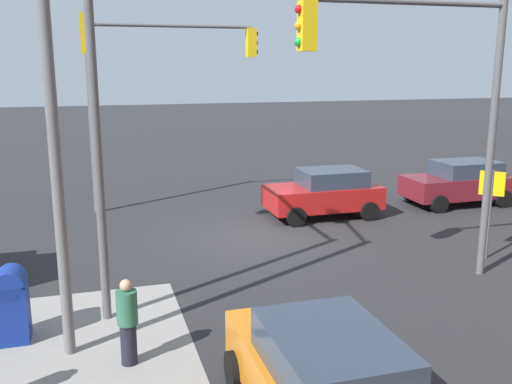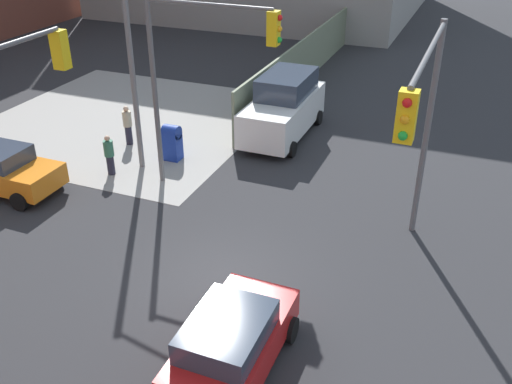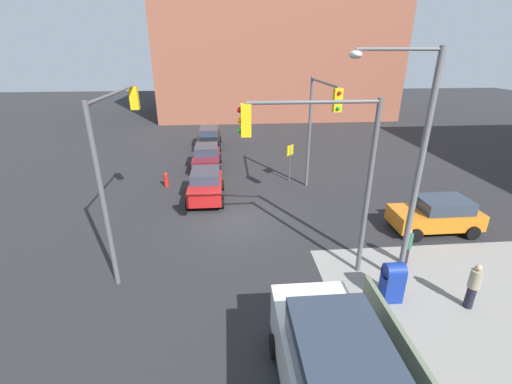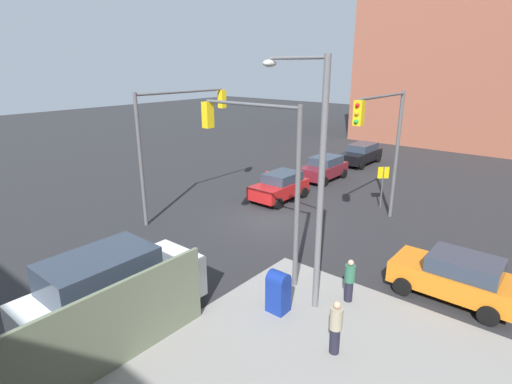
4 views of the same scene
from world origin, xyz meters
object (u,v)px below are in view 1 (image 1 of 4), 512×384
Objects in this scene: traffic_signal_se_corner at (158,77)px; fire_hydrant at (347,184)px; traffic_signal_ne_corner at (92,88)px; traffic_signal_nw_corner at (424,86)px; street_lamp_corner at (55,88)px; coupe_red at (325,192)px; pedestrian_waiting at (128,321)px; sedan_orange at (323,378)px; sedan_maroon at (459,182)px; mailbox_blue at (12,302)px.

fire_hydrant is at bearing 177.61° from traffic_signal_se_corner.
fire_hydrant is at bearing -143.72° from traffic_signal_ne_corner.
street_lamp_corner reaches higher than traffic_signal_nw_corner.
coupe_red is at bearing -93.56° from traffic_signal_nw_corner.
pedestrian_waiting is (7.16, 8.15, -0.04)m from coupe_red.
fire_hydrant is at bearing 110.93° from pedestrian_waiting.
sedan_maroon is (-10.16, -11.05, 0.00)m from sedan_orange.
traffic_signal_se_corner and traffic_signal_ne_corner have the same top height.
mailbox_blue is at bearing -43.24° from sedan_orange.
traffic_signal_se_corner reaches higher than mailbox_blue.
coupe_red and sedan_maroon have the same top height.
traffic_signal_ne_corner reaches higher than mailbox_blue.
traffic_signal_se_corner reaches higher than pedestrian_waiting.
coupe_red is (-0.38, -6.15, -3.77)m from traffic_signal_nw_corner.
traffic_signal_nw_corner reaches higher than sedan_maroon.
traffic_signal_ne_corner is 1.65× the size of sedan_maroon.
pedestrian_waiting is at bearing 16.44° from traffic_signal_nw_corner.
sedan_orange is (4.32, 4.70, -3.77)m from traffic_signal_nw_corner.
coupe_red reaches higher than fire_hydrant.
sedan_orange is at bearing 47.42° from traffic_signal_nw_corner.
mailbox_blue is (1.70, 2.23, -3.81)m from traffic_signal_ne_corner.
mailbox_blue is at bearing -22.25° from street_lamp_corner.
mailbox_blue is 16.15m from sedan_maroon.
street_lamp_corner is (0.63, 2.66, 0.12)m from traffic_signal_ne_corner.
street_lamp_corner is 4.10m from mailbox_blue.
pedestrian_waiting is (-0.30, 3.73, -3.78)m from traffic_signal_ne_corner.
street_lamp_corner reaches higher than traffic_signal_se_corner.
mailbox_blue is at bearing 36.00° from coupe_red.
traffic_signal_se_corner reaches higher than sedan_orange.
traffic_signal_nw_corner is at bearing -176.74° from mailbox_blue.
traffic_signal_ne_corner is 0.81× the size of street_lamp_corner.
mailbox_blue is at bearing 25.13° from sedan_maroon.
traffic_signal_ne_corner is 7.93m from sedan_orange.
traffic_signal_ne_corner is 12.47m from fire_hydrant.
pedestrian_waiting is at bearing -47.60° from sedan_orange.
pedestrian_waiting is at bearing 49.31° from fire_hydrant.
fire_hydrant is 4.16m from sedan_maroon.
coupe_red is (-9.16, -6.65, 0.08)m from mailbox_blue.
traffic_signal_ne_corner is (2.32, 7.27, -0.09)m from traffic_signal_se_corner.
sedan_orange reaches higher than fire_hydrant.
pedestrian_waiting is (6.78, 2.00, -3.81)m from traffic_signal_nw_corner.
traffic_signal_ne_corner is 2.74m from street_lamp_corner.
traffic_signal_nw_corner reaches higher than mailbox_blue.
coupe_red is at bearing 110.34° from pedestrian_waiting.
pedestrian_waiting is (12.62, 8.36, -0.04)m from sedan_maroon.
coupe_red is (-7.46, -4.43, -3.74)m from traffic_signal_ne_corner.
traffic_signal_ne_corner is at bearing 156.22° from pedestrian_waiting.
sedan_orange is at bearing 47.41° from sedan_maroon.
mailbox_blue is 0.92× the size of pedestrian_waiting.
sedan_orange is (-3.39, 3.76, -3.86)m from street_lamp_corner.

